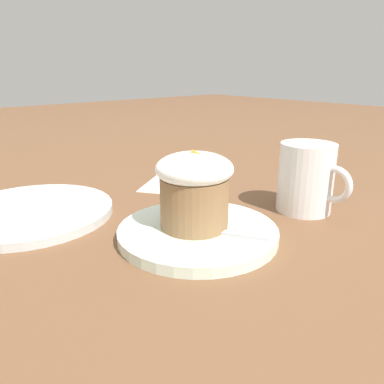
{
  "coord_description": "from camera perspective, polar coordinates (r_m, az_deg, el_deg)",
  "views": [
    {
      "loc": [
        0.34,
        -0.31,
        0.22
      ],
      "look_at": [
        -0.01,
        -0.0,
        0.06
      ],
      "focal_mm": 35.0,
      "sensor_mm": 36.0,
      "label": 1
    }
  ],
  "objects": [
    {
      "name": "paper_napkin",
      "position": [
        0.72,
        -1.88,
        1.04
      ],
      "size": [
        0.17,
        0.17,
        0.0
      ],
      "color": "white",
      "rests_on": "ground_plane"
    },
    {
      "name": "side_plate",
      "position": [
        0.62,
        -23.44,
        -2.83
      ],
      "size": [
        0.25,
        0.25,
        0.01
      ],
      "color": "silver",
      "rests_on": "ground_plane"
    },
    {
      "name": "dessert_plate",
      "position": [
        0.5,
        0.88,
        -6.17
      ],
      "size": [
        0.21,
        0.21,
        0.01
      ],
      "color": "silver",
      "rests_on": "ground_plane"
    },
    {
      "name": "spoon",
      "position": [
        0.48,
        3.24,
        -5.84
      ],
      "size": [
        0.1,
        0.07,
        0.01
      ],
      "color": "#B7B7BC",
      "rests_on": "dessert_plate"
    },
    {
      "name": "ground_plane",
      "position": [
        0.51,
        0.87,
        -6.92
      ],
      "size": [
        4.0,
        4.0,
        0.0
      ],
      "primitive_type": "plane",
      "color": "brown"
    },
    {
      "name": "coffee_cup",
      "position": [
        0.61,
        17.09,
        2.06
      ],
      "size": [
        0.12,
        0.08,
        0.11
      ],
      "color": "white",
      "rests_on": "ground_plane"
    },
    {
      "name": "carrot_cake",
      "position": [
        0.48,
        0.0,
        0.56
      ],
      "size": [
        0.1,
        0.1,
        0.1
      ],
      "color": "olive",
      "rests_on": "dessert_plate"
    }
  ]
}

